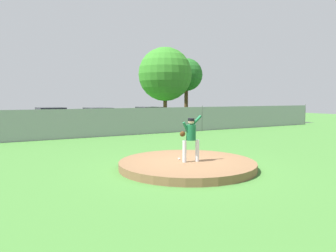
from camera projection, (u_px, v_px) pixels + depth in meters
ground_plane at (124, 145)px, 15.81m from camera, size 80.00×80.00×0.00m
asphalt_strip at (83, 130)px, 23.21m from camera, size 44.00×7.00×0.01m
pitchers_mound at (187, 165)px, 10.58m from camera, size 4.64×4.64×0.25m
pitcher_youth at (191, 135)px, 10.33m from camera, size 0.80×0.32×1.57m
baseball at (179, 159)px, 10.73m from camera, size 0.07×0.07×0.07m
chainlink_fence at (100, 123)px, 19.22m from camera, size 38.58×0.07×1.86m
parked_car_silver at (51, 121)px, 21.93m from camera, size 2.09×4.16×1.75m
parked_car_burgundy at (149, 117)px, 26.27m from camera, size 2.15×4.38×1.67m
parked_car_navy at (98, 119)px, 23.40m from camera, size 1.91×4.77×1.69m
traffic_cone_orange at (203, 124)px, 25.77m from camera, size 0.40×0.40×0.55m
tree_bushy_near at (165, 74)px, 34.51m from camera, size 5.95×5.95×8.05m
tree_broad_left at (186, 75)px, 38.77m from camera, size 4.06×4.06×7.39m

